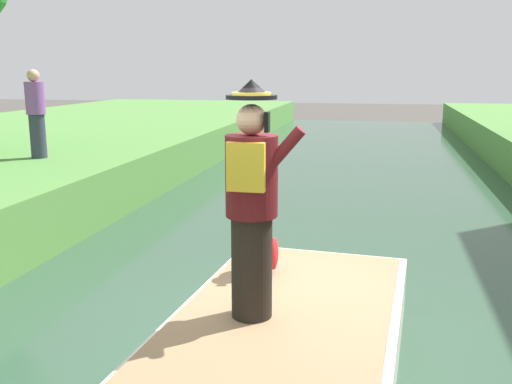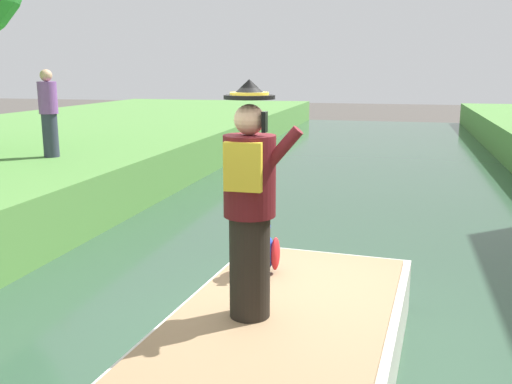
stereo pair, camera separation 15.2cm
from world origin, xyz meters
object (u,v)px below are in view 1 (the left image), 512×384
Objects in this scene: person_pirate at (252,203)px; parrot_plush at (259,248)px; person_bystander at (36,114)px; boat at (275,365)px.

parrot_plush is at bearing 82.31° from person_pirate.
parrot_plush is 6.68m from person_bystander.
boat is 1.33m from parrot_plush.
person_bystander is (-5.19, 5.26, 0.20)m from person_pirate.
person_bystander reaches higher than boat.
person_bystander is at bearing 139.68° from parrot_plush.
boat is 7.58× the size of parrot_plush.
person_pirate is at bearing -45.36° from person_bystander.
boat is 7.81m from person_bystander.
parrot_plush is at bearing -40.32° from person_bystander.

